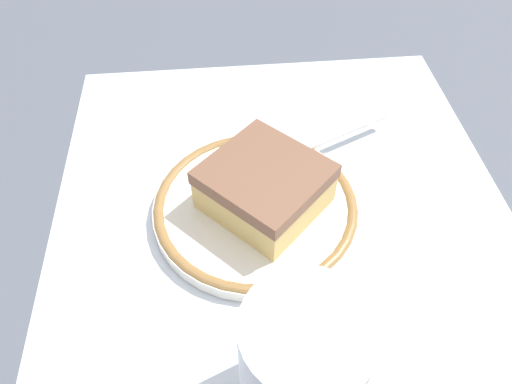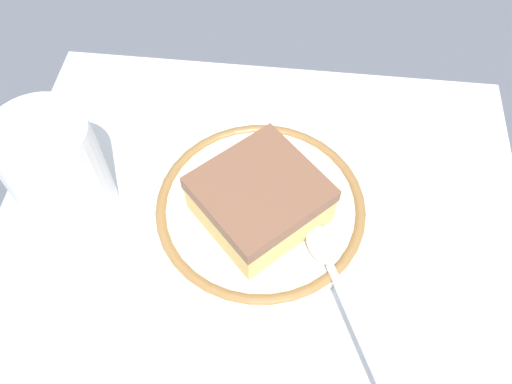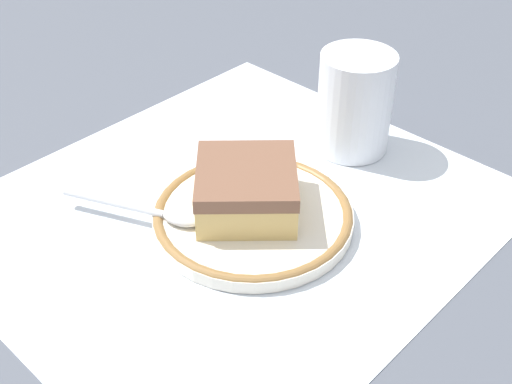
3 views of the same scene
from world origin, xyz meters
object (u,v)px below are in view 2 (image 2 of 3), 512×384
object	(u,v)px
plate	(256,208)
spoon	(332,270)
cup	(60,178)
cake_slice	(264,200)

from	to	relation	value
plate	spoon	xyz separation A→B (m)	(-0.07, 0.06, 0.01)
plate	cup	world-z (taller)	cup
cake_slice	spoon	xyz separation A→B (m)	(-0.06, 0.05, -0.02)
plate	cup	bearing A→B (deg)	4.39
plate	cup	xyz separation A→B (m)	(0.16, 0.01, 0.04)
cake_slice	cup	xyz separation A→B (m)	(0.16, 0.00, 0.01)
cake_slice	cup	world-z (taller)	cup
plate	cake_slice	xyz separation A→B (m)	(-0.01, 0.01, 0.03)
plate	spoon	bearing A→B (deg)	139.75
spoon	cake_slice	bearing A→B (deg)	-39.15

